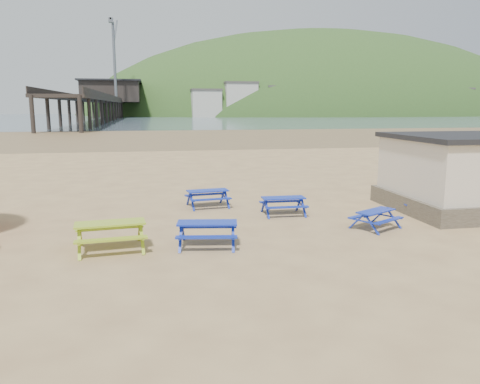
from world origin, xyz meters
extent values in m
plane|color=tan|center=(0.00, 0.00, 0.00)|extent=(400.00, 400.00, 0.00)
plane|color=olive|center=(0.00, 55.00, 0.00)|extent=(400.00, 400.00, 0.00)
plane|color=#475966|center=(0.00, 170.00, 0.01)|extent=(400.00, 400.00, 0.00)
cube|color=#06029B|center=(-0.80, 3.63, 0.71)|extent=(1.83, 0.90, 0.05)
cube|color=#06029B|center=(-0.87, 4.21, 0.44)|extent=(1.77, 0.47, 0.05)
cube|color=#06029B|center=(-0.72, 3.05, 0.44)|extent=(1.77, 0.47, 0.05)
cube|color=#06029B|center=(2.00, 1.58, 0.69)|extent=(1.72, 0.70, 0.05)
cube|color=#06029B|center=(2.01, 2.14, 0.43)|extent=(1.71, 0.28, 0.05)
cube|color=#06029B|center=(1.98, 1.01, 0.43)|extent=(1.71, 0.28, 0.05)
cube|color=#06029B|center=(7.65, 1.10, 0.66)|extent=(1.69, 0.82, 0.05)
cube|color=#06029B|center=(7.72, 1.64, 0.41)|extent=(1.64, 0.42, 0.05)
cube|color=#06029B|center=(7.59, 0.56, 0.41)|extent=(1.64, 0.42, 0.05)
cube|color=#06029B|center=(-1.50, -2.11, 0.74)|extent=(1.93, 1.00, 0.05)
cube|color=#06029B|center=(-1.41, -1.51, 0.46)|extent=(1.85, 0.54, 0.05)
cube|color=#06029B|center=(-1.60, -2.72, 0.46)|extent=(1.85, 0.54, 0.05)
cube|color=#06029B|center=(4.62, -1.12, 0.64)|extent=(1.67, 1.30, 0.04)
cube|color=#06029B|center=(4.36, -0.66, 0.39)|extent=(1.47, 0.96, 0.04)
cube|color=#06029B|center=(4.88, -1.57, 0.39)|extent=(1.47, 0.96, 0.04)
cube|color=#A2B523|center=(-4.41, -1.97, 0.83)|extent=(2.12, 1.01, 0.06)
cube|color=#A2B523|center=(-4.48, -1.29, 0.51)|extent=(2.07, 0.49, 0.06)
cube|color=#A2B523|center=(-4.34, -2.65, 0.51)|extent=(2.07, 0.49, 0.06)
cube|color=black|center=(-18.00, 175.00, 6.00)|extent=(9.00, 220.00, 0.60)
cube|color=black|center=(-18.00, 186.00, 10.00)|extent=(22.00, 30.00, 8.00)
cube|color=black|center=(-18.00, 186.00, 14.30)|extent=(24.00, 32.00, 0.60)
cylinder|color=slate|center=(-15.00, 164.00, 20.00)|extent=(1.00, 1.00, 28.00)
cube|color=slate|center=(-15.00, 178.00, 33.00)|extent=(0.60, 25.63, 12.38)
ellipsoid|color=#2D4C1E|center=(90.00, 230.00, -10.00)|extent=(264.00, 144.00, 108.00)
camera|label=1|loc=(-3.13, -16.06, 4.27)|focal=35.00mm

